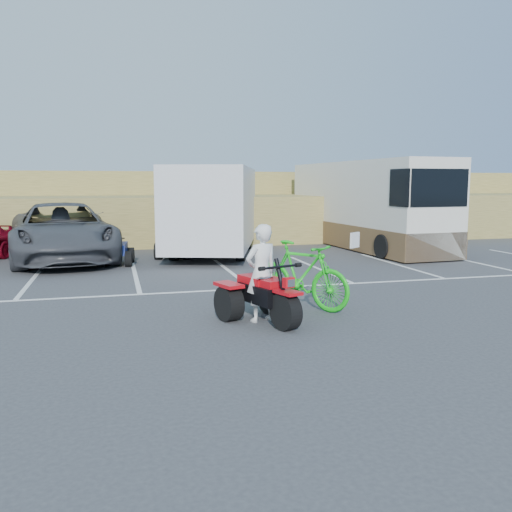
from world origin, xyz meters
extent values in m
plane|color=#3B3B3E|center=(0.00, 0.00, 0.00)|extent=(100.00, 100.00, 0.00)
cube|color=white|center=(-5.40, 5.00, 0.00)|extent=(0.12, 5.00, 0.01)
cube|color=white|center=(-2.70, 5.00, 0.00)|extent=(0.12, 5.00, 0.01)
cube|color=white|center=(0.00, 5.00, 0.00)|extent=(0.12, 5.00, 0.01)
cube|color=white|center=(2.70, 5.00, 0.00)|extent=(0.12, 5.00, 0.01)
cube|color=white|center=(5.40, 5.00, 0.00)|extent=(0.12, 5.00, 0.01)
cube|color=white|center=(8.10, 5.00, 0.00)|extent=(0.12, 5.00, 0.01)
cube|color=white|center=(0.00, 2.40, 0.00)|extent=(28.00, 0.12, 0.01)
cube|color=olive|center=(0.00, 14.00, 1.00)|extent=(40.00, 6.00, 2.00)
cube|color=olive|center=(0.00, 17.50, 2.00)|extent=(40.00, 4.00, 2.20)
imported|color=white|center=(-0.60, -0.66, 0.92)|extent=(0.77, 0.63, 1.83)
imported|color=#14BF19|center=(0.48, 0.19, 0.69)|extent=(1.88, 2.25, 1.39)
imported|color=#44454B|center=(-4.91, 8.79, 0.95)|extent=(4.10, 7.25, 1.91)
cube|color=silver|center=(0.24, 9.01, 1.72)|extent=(4.57, 7.17, 2.78)
cylinder|color=black|center=(0.24, 9.01, 0.39)|extent=(2.57, 1.48, 0.78)
cube|color=silver|center=(6.54, 9.66, 1.72)|extent=(2.89, 9.41, 3.34)
cube|color=brown|center=(6.54, 9.66, 0.51)|extent=(2.93, 9.41, 0.93)
cube|color=black|center=(6.83, 5.01, 2.41)|extent=(2.13, 0.15, 1.21)
camera|label=1|loc=(-3.23, -10.25, 2.59)|focal=38.00mm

